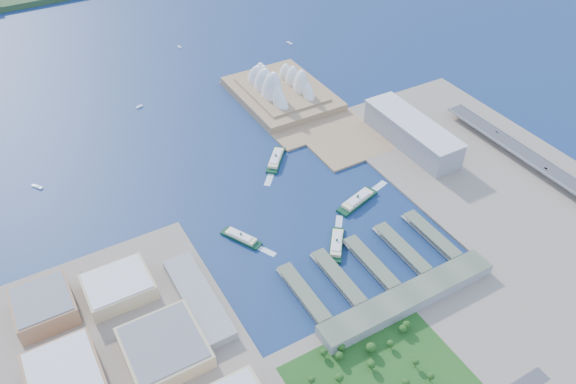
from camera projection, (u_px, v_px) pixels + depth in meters
ground at (322, 229)px, 645.84m from camera, size 3000.00×3000.00×0.00m
south_land at (447, 367)px, 505.16m from camera, size 720.00×180.00×3.00m
east_land at (504, 186)px, 703.38m from camera, size 240.00×500.00×3.00m
peninsula at (290, 102)px, 858.95m from camera, size 135.00×220.00×3.00m
opera_house at (282, 79)px, 851.75m from camera, size 134.00×180.00×58.00m
toaster_building at (412, 133)px, 760.48m from camera, size 45.00×155.00×35.00m
expressway at (546, 171)px, 714.91m from camera, size 26.00×340.00×11.85m
west_buildings at (126, 361)px, 493.09m from camera, size 200.00×280.00×27.00m
ferry_wharves at (371, 263)px, 598.31m from camera, size 184.00×90.00×9.30m
terminal_building at (408, 299)px, 555.99m from camera, size 200.00×28.00×12.00m
park at (381, 374)px, 489.43m from camera, size 150.00×110.00×16.00m
ferry_a at (241, 236)px, 629.71m from camera, size 34.35×49.93×9.41m
ferry_b at (276, 158)px, 742.29m from camera, size 48.79×52.52×10.82m
ferry_c at (337, 243)px, 621.33m from camera, size 44.47×51.57×10.32m
ferry_d at (358, 199)px, 677.26m from camera, size 63.00×32.06×11.55m
boat_a at (37, 186)px, 702.51m from camera, size 12.07×14.80×2.97m
boat_b at (139, 107)px, 849.49m from camera, size 11.45×7.26×2.92m
boat_c at (289, 43)px, 1019.38m from camera, size 6.40×13.38×2.90m
boat_e at (179, 47)px, 1007.51m from camera, size 4.13×10.52×2.52m
car_b at (546, 168)px, 708.38m from camera, size 1.34×3.85×1.27m
car_c at (497, 132)px, 771.54m from camera, size 1.80×4.42×1.28m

